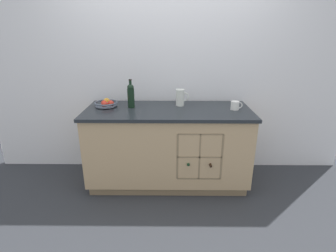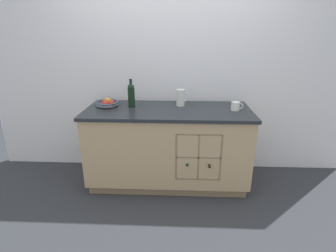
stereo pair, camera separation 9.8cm
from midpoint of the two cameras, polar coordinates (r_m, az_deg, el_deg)
The scene contains 7 objects.
ground_plane at distance 3.21m, azimuth 0.89°, elevation -11.67°, with size 14.00×14.00×0.00m, color #2D3035.
back_wall at distance 3.18m, azimuth 1.25°, elevation 12.59°, with size 4.40×0.06×2.55m, color white.
kitchen_island at distance 2.99m, azimuth 0.99°, elevation -4.37°, with size 1.80×0.76×0.88m.
fruit_bowl at distance 3.02m, azimuth -12.19°, elevation 4.94°, with size 0.26×0.26×0.08m.
white_pitcher at distance 2.97m, azimuth 3.76°, elevation 6.26°, with size 0.15×0.10×0.19m.
ceramic_mug at distance 2.90m, azimuth 15.47°, elevation 4.19°, with size 0.13×0.09×0.09m.
standing_wine_bottle at distance 2.92m, azimuth -7.04°, elevation 6.76°, with size 0.08×0.08×0.31m.
Camera 2 is at (0.12, -2.73, 1.67)m, focal length 28.00 mm.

